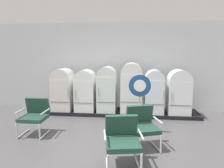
# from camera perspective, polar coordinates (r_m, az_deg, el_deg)

# --- Properties ---
(ground) EXTENTS (12.00, 10.00, 0.05)m
(ground) POSITION_cam_1_polar(r_m,az_deg,el_deg) (4.34, -1.16, -20.14)
(ground) COLOR #4E4B4D
(back_wall) EXTENTS (11.76, 0.12, 3.08)m
(back_wall) POSITION_cam_1_polar(r_m,az_deg,el_deg) (7.46, 2.46, 4.83)
(back_wall) COLOR silver
(back_wall) RESTS_ON ground
(display_plinth) EXTENTS (5.19, 0.95, 0.12)m
(display_plinth) POSITION_cam_1_polar(r_m,az_deg,el_deg) (7.10, 2.03, -7.69)
(display_plinth) COLOR black
(display_plinth) RESTS_ON ground
(refrigerator_0) EXTENTS (0.66, 0.73, 1.41)m
(refrigerator_0) POSITION_cam_1_polar(r_m,az_deg,el_deg) (7.23, -13.29, -1.13)
(refrigerator_0) COLOR silver
(refrigerator_0) RESTS_ON display_plinth
(refrigerator_1) EXTENTS (0.65, 0.70, 1.37)m
(refrigerator_1) POSITION_cam_1_polar(r_m,az_deg,el_deg) (6.99, -7.26, -1.43)
(refrigerator_1) COLOR white
(refrigerator_1) RESTS_ON display_plinth
(refrigerator_2) EXTENTS (0.61, 0.71, 1.48)m
(refrigerator_2) POSITION_cam_1_polar(r_m,az_deg,el_deg) (6.86, -1.36, -1.02)
(refrigerator_2) COLOR silver
(refrigerator_2) RESTS_ON display_plinth
(refrigerator_3) EXTENTS (0.69, 0.70, 1.61)m
(refrigerator_3) POSITION_cam_1_polar(r_m,az_deg,el_deg) (6.78, 5.37, -0.61)
(refrigerator_3) COLOR white
(refrigerator_3) RESTS_ON display_plinth
(refrigerator_4) EXTENTS (0.60, 0.66, 1.39)m
(refrigerator_4) POSITION_cam_1_polar(r_m,az_deg,el_deg) (6.81, 11.46, -1.68)
(refrigerator_4) COLOR white
(refrigerator_4) RESTS_ON display_plinth
(refrigerator_5) EXTENTS (0.69, 0.69, 1.40)m
(refrigerator_5) POSITION_cam_1_polar(r_m,az_deg,el_deg) (6.94, 17.83, -1.77)
(refrigerator_5) COLOR white
(refrigerator_5) RESTS_ON display_plinth
(armchair_left) EXTENTS (0.68, 0.65, 0.91)m
(armchair_left) POSITION_cam_1_polar(r_m,az_deg,el_deg) (5.66, -20.41, -7.81)
(armchair_left) COLOR silver
(armchair_left) RESTS_ON ground
(armchair_right) EXTENTS (0.80, 0.81, 0.91)m
(armchair_right) POSITION_cam_1_polar(r_m,az_deg,el_deg) (4.65, 8.24, -10.94)
(armchair_right) COLOR silver
(armchair_right) RESTS_ON ground
(armchair_center) EXTENTS (0.75, 0.75, 0.91)m
(armchair_center) POSITION_cam_1_polar(r_m,az_deg,el_deg) (3.93, 2.86, -14.69)
(armchair_center) COLOR silver
(armchair_center) RESTS_ON ground
(sign_stand) EXTENTS (0.55, 0.32, 1.52)m
(sign_stand) POSITION_cam_1_polar(r_m,az_deg,el_deg) (5.29, 7.53, -5.04)
(sign_stand) COLOR #2D2D30
(sign_stand) RESTS_ON ground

